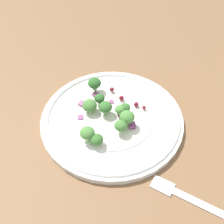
{
  "coord_description": "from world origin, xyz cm",
  "views": [
    {
      "loc": [
        33.38,
        7.05,
        41.24
      ],
      "look_at": [
        -0.68,
        -1.38,
        2.7
      ],
      "focal_mm": 44.01,
      "sensor_mm": 36.0,
      "label": 1
    }
  ],
  "objects_px": {
    "plate": "(112,118)",
    "broccoli_floret_0": "(90,106)",
    "broccoli_floret_1": "(97,140)",
    "broccoli_floret_2": "(117,109)",
    "fork": "(200,203)"
  },
  "relations": [
    {
      "from": "broccoli_floret_2",
      "to": "fork",
      "type": "relative_size",
      "value": 0.11
    },
    {
      "from": "broccoli_floret_1",
      "to": "broccoli_floret_2",
      "type": "bearing_deg",
      "value": 166.34
    },
    {
      "from": "broccoli_floret_1",
      "to": "fork",
      "type": "height_order",
      "value": "broccoli_floret_1"
    },
    {
      "from": "broccoli_floret_2",
      "to": "fork",
      "type": "xyz_separation_m",
      "value": [
        0.14,
        0.16,
        -0.03
      ]
    },
    {
      "from": "broccoli_floret_0",
      "to": "plate",
      "type": "bearing_deg",
      "value": 85.83
    },
    {
      "from": "plate",
      "to": "fork",
      "type": "bearing_deg",
      "value": 52.87
    },
    {
      "from": "broccoli_floret_1",
      "to": "plate",
      "type": "bearing_deg",
      "value": 172.05
    },
    {
      "from": "plate",
      "to": "broccoli_floret_1",
      "type": "bearing_deg",
      "value": -7.95
    },
    {
      "from": "plate",
      "to": "broccoli_floret_0",
      "type": "bearing_deg",
      "value": -94.17
    },
    {
      "from": "broccoli_floret_0",
      "to": "fork",
      "type": "xyz_separation_m",
      "value": [
        0.14,
        0.22,
        -0.03
      ]
    },
    {
      "from": "plate",
      "to": "broccoli_floret_1",
      "type": "relative_size",
      "value": 12.02
    },
    {
      "from": "broccoli_floret_0",
      "to": "broccoli_floret_1",
      "type": "xyz_separation_m",
      "value": [
        0.07,
        0.04,
        -0.0
      ]
    },
    {
      "from": "plate",
      "to": "broccoli_floret_2",
      "type": "xyz_separation_m",
      "value": [
        -0.01,
        0.01,
        0.02
      ]
    },
    {
      "from": "broccoli_floret_2",
      "to": "fork",
      "type": "distance_m",
      "value": 0.22
    },
    {
      "from": "broccoli_floret_1",
      "to": "broccoli_floret_2",
      "type": "relative_size",
      "value": 1.17
    }
  ]
}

